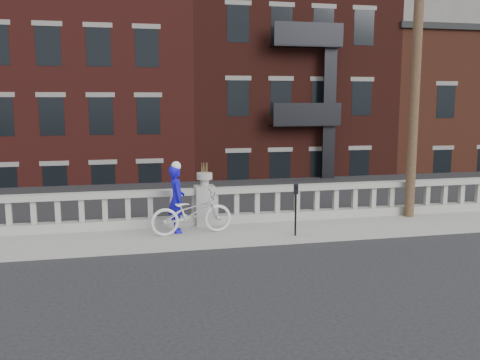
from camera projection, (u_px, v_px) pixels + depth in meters
The scene contains 9 objects.
ground at pixel (235, 273), 11.39m from camera, with size 120.00×120.00×0.00m, color black.
sidewalk at pixel (211, 235), 14.27m from camera, with size 32.00×2.20×0.15m, color gray.
balustrade at pixel (205, 207), 15.10m from camera, with size 28.00×0.34×1.03m.
planter_pedestal at pixel (205, 201), 15.07m from camera, with size 0.55×0.55×1.76m.
lower_level at pixel (165, 116), 33.33m from camera, with size 80.00×44.00×20.80m.
utility_pole at pixel (417, 44), 15.44m from camera, with size 1.60×0.28×10.00m.
parking_meter_b at pixel (296, 204), 13.77m from camera, with size 0.10×0.09×1.36m.
bicycle at pixel (192, 213), 14.01m from camera, with size 0.76×2.17×1.14m, color silver.
cyclist at pixel (177, 199), 14.16m from camera, with size 0.65×0.43×1.79m, color #110CB6.
Camera 1 is at (-2.34, -10.71, 3.66)m, focal length 40.00 mm.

